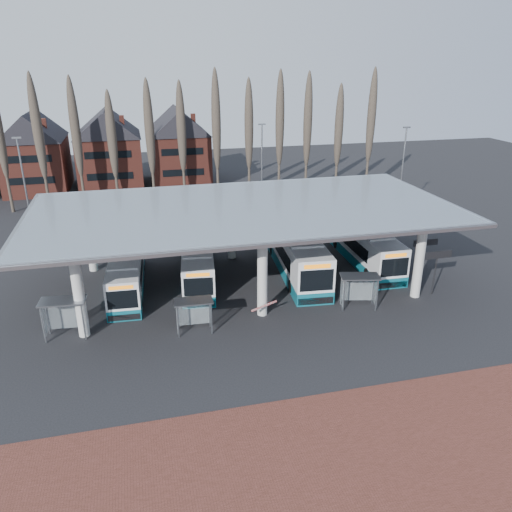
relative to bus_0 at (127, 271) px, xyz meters
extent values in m
plane|color=black|center=(9.15, -9.22, -1.42)|extent=(140.00, 140.00, 0.00)
cube|color=brown|center=(9.15, -21.22, -1.41)|extent=(70.00, 10.00, 0.03)
cylinder|color=beige|center=(-2.85, -6.72, 1.58)|extent=(0.70, 0.70, 6.00)
cylinder|color=beige|center=(-2.85, 4.28, 1.58)|extent=(0.70, 0.70, 6.00)
cylinder|color=beige|center=(9.15, -6.72, 1.58)|extent=(0.70, 0.70, 6.00)
cylinder|color=beige|center=(9.15, 4.28, 1.58)|extent=(0.70, 0.70, 6.00)
cylinder|color=beige|center=(21.15, -6.72, 1.58)|extent=(0.70, 0.70, 6.00)
cylinder|color=beige|center=(21.15, 4.28, 1.58)|extent=(0.70, 0.70, 6.00)
cube|color=gray|center=(9.15, -1.22, 4.83)|extent=(32.00, 16.00, 0.12)
cube|color=silver|center=(9.15, -1.22, 4.90)|extent=(31.50, 15.50, 0.04)
cone|color=#473D33|center=(-12.85, 23.78, 5.83)|extent=(0.36, 0.36, 14.50)
cone|color=#473D33|center=(-8.85, 23.78, 5.83)|extent=(0.36, 0.36, 14.50)
ellipsoid|color=#473D33|center=(-8.85, 23.78, 7.57)|extent=(1.10, 1.10, 11.02)
cone|color=#473D33|center=(-4.85, 23.78, 5.83)|extent=(0.36, 0.36, 14.50)
ellipsoid|color=#473D33|center=(-4.85, 23.78, 7.57)|extent=(1.10, 1.10, 11.02)
cone|color=#473D33|center=(-0.85, 23.78, 5.83)|extent=(0.36, 0.36, 14.50)
ellipsoid|color=#473D33|center=(-0.85, 23.78, 7.57)|extent=(1.10, 1.10, 11.02)
cone|color=#473D33|center=(3.15, 23.78, 5.83)|extent=(0.36, 0.36, 14.50)
ellipsoid|color=#473D33|center=(3.15, 23.78, 7.57)|extent=(1.10, 1.10, 11.02)
cone|color=#473D33|center=(7.15, 23.78, 5.83)|extent=(0.36, 0.36, 14.50)
ellipsoid|color=#473D33|center=(7.15, 23.78, 7.57)|extent=(1.10, 1.10, 11.02)
cone|color=#473D33|center=(11.15, 23.78, 5.83)|extent=(0.36, 0.36, 14.50)
ellipsoid|color=#473D33|center=(11.15, 23.78, 7.57)|extent=(1.10, 1.10, 11.02)
cone|color=#473D33|center=(15.15, 23.78, 5.83)|extent=(0.36, 0.36, 14.50)
ellipsoid|color=#473D33|center=(15.15, 23.78, 7.57)|extent=(1.10, 1.10, 11.02)
cone|color=#473D33|center=(19.15, 23.78, 5.83)|extent=(0.36, 0.36, 14.50)
ellipsoid|color=#473D33|center=(19.15, 23.78, 7.57)|extent=(1.10, 1.10, 11.02)
cone|color=#473D33|center=(23.15, 23.78, 5.83)|extent=(0.36, 0.36, 14.50)
ellipsoid|color=#473D33|center=(23.15, 23.78, 7.57)|extent=(1.10, 1.10, 11.02)
cone|color=#473D33|center=(27.15, 23.78, 5.83)|extent=(0.36, 0.36, 14.50)
ellipsoid|color=#473D33|center=(27.15, 23.78, 7.57)|extent=(1.10, 1.10, 11.02)
cone|color=#473D33|center=(31.15, 23.78, 5.83)|extent=(0.36, 0.36, 14.50)
ellipsoid|color=#473D33|center=(31.15, 23.78, 7.57)|extent=(1.10, 1.10, 11.02)
cube|color=maroon|center=(-11.35, 34.78, 2.08)|extent=(8.00, 10.00, 7.00)
pyramid|color=black|center=(-11.35, 34.78, 9.08)|extent=(8.30, 10.30, 3.50)
cube|color=maroon|center=(-1.85, 34.78, 2.08)|extent=(8.00, 10.00, 7.00)
pyramid|color=black|center=(-1.85, 34.78, 9.08)|extent=(8.30, 10.30, 3.50)
cube|color=maroon|center=(7.65, 34.78, 2.08)|extent=(8.00, 10.00, 7.00)
pyramid|color=black|center=(7.65, 34.78, 9.08)|extent=(8.30, 10.30, 3.50)
cylinder|color=slate|center=(-8.85, 12.78, 3.58)|extent=(0.16, 0.16, 10.00)
cube|color=slate|center=(-8.85, 12.78, 8.68)|extent=(0.80, 0.15, 0.15)
cylinder|color=slate|center=(15.15, 16.78, 3.58)|extent=(0.16, 0.16, 10.00)
cube|color=slate|center=(15.15, 16.78, 8.68)|extent=(0.80, 0.15, 0.15)
cylinder|color=slate|center=(29.15, 10.78, 3.58)|extent=(0.16, 0.16, 10.00)
cube|color=slate|center=(29.15, 10.78, 8.68)|extent=(0.80, 0.15, 0.15)
cube|color=white|center=(0.00, -0.07, 0.20)|extent=(2.91, 10.97, 2.53)
cube|color=#0D5969|center=(0.00, -0.07, -1.02)|extent=(2.93, 10.99, 0.81)
cube|color=white|center=(0.00, -0.07, 1.52)|extent=(2.44, 6.62, 0.16)
cube|color=black|center=(0.02, 0.38, 0.29)|extent=(2.78, 7.94, 1.00)
cube|color=black|center=(-0.31, -5.47, 0.25)|extent=(2.03, 0.17, 1.36)
cube|color=black|center=(0.30, 5.33, 0.29)|extent=(1.96, 0.16, 1.09)
cube|color=orange|center=(-0.31, -5.47, 1.15)|extent=(1.62, 0.14, 0.27)
cube|color=black|center=(-0.31, -5.47, -1.11)|extent=(2.19, 0.19, 0.45)
cylinder|color=black|center=(-1.24, -3.45, -0.99)|extent=(0.30, 0.88, 0.87)
cylinder|color=black|center=(0.85, -3.56, -0.99)|extent=(0.30, 0.88, 0.87)
cylinder|color=black|center=(-0.87, 3.15, -0.99)|extent=(0.30, 0.88, 0.87)
cylinder|color=black|center=(1.22, 3.03, -0.99)|extent=(0.30, 0.88, 0.87)
cube|color=white|center=(5.63, 0.73, 0.25)|extent=(3.70, 11.38, 2.61)
cube|color=#0D5969|center=(5.63, 0.73, -1.01)|extent=(3.72, 11.40, 0.84)
cube|color=white|center=(5.63, 0.73, 1.60)|extent=(2.93, 6.91, 0.17)
cube|color=black|center=(5.68, 1.20, 0.34)|extent=(3.36, 8.27, 1.02)
cube|color=black|center=(4.96, -4.79, 0.30)|extent=(2.08, 0.31, 1.40)
cube|color=black|center=(6.30, 6.26, 0.34)|extent=(2.01, 0.30, 1.12)
cube|color=orange|center=(4.96, -4.79, 1.23)|extent=(1.66, 0.25, 0.28)
cube|color=black|center=(4.96, -4.78, -1.10)|extent=(2.25, 0.34, 0.47)
cylinder|color=black|center=(4.14, -2.65, -0.98)|extent=(0.37, 0.92, 0.89)
cylinder|color=black|center=(6.27, -2.91, -0.98)|extent=(0.37, 0.92, 0.89)
cylinder|color=black|center=(4.95, 4.10, -0.98)|extent=(0.37, 0.92, 0.89)
cylinder|color=black|center=(7.09, 3.84, -0.98)|extent=(0.37, 0.92, 0.89)
cube|color=white|center=(13.83, 0.13, 0.55)|extent=(3.90, 13.34, 3.07)
cube|color=#0D5969|center=(13.83, 0.13, -0.93)|extent=(3.93, 13.36, 0.99)
cube|color=white|center=(13.83, 0.13, 2.14)|extent=(3.18, 8.07, 0.20)
cube|color=black|center=(13.88, 0.68, 0.66)|extent=(3.63, 9.67, 1.20)
cube|color=black|center=(13.27, -6.40, 0.60)|extent=(2.45, 0.28, 1.64)
cube|color=black|center=(14.39, 6.66, 0.66)|extent=(2.37, 0.27, 1.31)
cube|color=orange|center=(13.27, -6.40, 1.70)|extent=(1.95, 0.22, 0.33)
cube|color=black|center=(13.27, -6.39, -1.04)|extent=(2.65, 0.31, 0.55)
cylinder|color=black|center=(12.22, -3.91, -0.90)|extent=(0.40, 1.07, 1.05)
cylinder|color=black|center=(14.74, -4.13, -0.90)|extent=(0.40, 1.07, 1.05)
cylinder|color=black|center=(12.90, 4.06, -0.90)|extent=(0.40, 1.07, 1.05)
cylinder|color=black|center=(15.42, 3.84, -0.90)|extent=(0.40, 1.07, 1.05)
cube|color=white|center=(20.30, 0.77, 0.37)|extent=(2.94, 12.03, 2.79)
cube|color=#0D5969|center=(20.30, 0.77, -0.98)|extent=(2.96, 12.05, 0.90)
cube|color=white|center=(20.30, 0.77, 1.81)|extent=(2.53, 7.25, 0.18)
cube|color=black|center=(20.32, 1.27, 0.47)|extent=(2.87, 8.69, 1.10)
cube|color=black|center=(20.10, -5.18, 0.42)|extent=(2.24, 0.13, 1.49)
cube|color=black|center=(20.50, 6.73, 0.47)|extent=(2.16, 0.13, 1.20)
cube|color=orange|center=(20.10, -5.18, 1.41)|extent=(1.78, 0.11, 0.30)
cube|color=black|center=(20.10, -5.17, -1.08)|extent=(2.41, 0.16, 0.50)
cylinder|color=black|center=(19.02, -2.97, -0.95)|extent=(0.31, 0.97, 0.96)
cylinder|color=black|center=(21.32, -3.05, -0.95)|extent=(0.31, 0.97, 0.96)
cylinder|color=black|center=(19.27, 4.30, -0.95)|extent=(0.31, 0.97, 0.96)
cylinder|color=black|center=(21.57, 4.22, -0.95)|extent=(0.31, 0.97, 0.96)
cube|color=gray|center=(-5.17, -7.10, -0.15)|extent=(0.09, 0.09, 2.54)
cube|color=gray|center=(-2.73, -7.30, -0.15)|extent=(0.09, 0.09, 2.54)
cube|color=gray|center=(-5.07, -5.98, -0.15)|extent=(0.09, 0.09, 2.54)
cube|color=gray|center=(-2.64, -6.19, -0.15)|extent=(0.09, 0.09, 2.54)
cube|color=gray|center=(-3.90, -6.64, 1.17)|extent=(2.96, 1.66, 0.10)
cube|color=silver|center=(-3.85, -6.04, -0.10)|extent=(2.44, 0.24, 2.03)
cube|color=silver|center=(-5.17, -6.54, -0.10)|extent=(0.13, 1.12, 2.03)
cube|color=silver|center=(-2.64, -6.75, -0.10)|extent=(0.13, 1.12, 2.03)
cube|color=gray|center=(3.12, -8.46, -0.31)|extent=(0.07, 0.07, 2.24)
cube|color=gray|center=(5.26, -8.55, -0.31)|extent=(0.07, 0.07, 2.24)
cube|color=gray|center=(3.16, -7.47, -0.31)|extent=(0.07, 0.07, 2.24)
cube|color=gray|center=(5.31, -7.56, -0.31)|extent=(0.07, 0.07, 2.24)
cube|color=gray|center=(4.21, -8.01, 0.86)|extent=(2.56, 1.36, 0.09)
cube|color=silver|center=(4.23, -7.47, -0.26)|extent=(2.15, 0.13, 1.79)
cube|color=silver|center=(3.09, -7.96, -0.26)|extent=(0.08, 0.99, 1.79)
cube|color=silver|center=(5.33, -8.06, -0.26)|extent=(0.08, 0.99, 1.79)
cube|color=gray|center=(14.88, -7.66, -0.21)|extent=(0.09, 0.09, 2.43)
cube|color=gray|center=(17.16, -8.18, -0.21)|extent=(0.09, 0.09, 2.43)
cube|color=gray|center=(15.12, -6.62, -0.21)|extent=(0.09, 0.09, 2.43)
cube|color=gray|center=(17.40, -7.14, -0.21)|extent=(0.09, 0.09, 2.43)
cube|color=gray|center=(16.14, -7.40, 1.06)|extent=(2.96, 1.94, 0.10)
cube|color=silver|center=(16.27, -6.83, -0.16)|extent=(2.28, 0.56, 1.95)
cube|color=silver|center=(14.96, -7.13, -0.16)|extent=(0.28, 1.05, 1.95)
cube|color=silver|center=(17.33, -7.67, -0.16)|extent=(0.28, 1.05, 1.95)
cylinder|color=black|center=(22.67, -6.67, 0.29)|extent=(0.11, 0.11, 3.43)
cube|color=black|center=(22.67, -6.67, 1.79)|extent=(2.36, 0.18, 0.59)
cylinder|color=black|center=(23.74, -3.37, 0.13)|extent=(0.10, 0.10, 3.11)
cube|color=black|center=(23.74, -3.37, 1.49)|extent=(2.14, 0.12, 0.53)
cube|color=black|center=(9.14, -6.84, -0.86)|extent=(0.08, 0.08, 1.13)
cube|color=red|center=(9.14, -7.35, -0.45)|extent=(2.06, 1.11, 0.10)
camera|label=1|loc=(1.28, -36.92, 15.56)|focal=35.00mm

